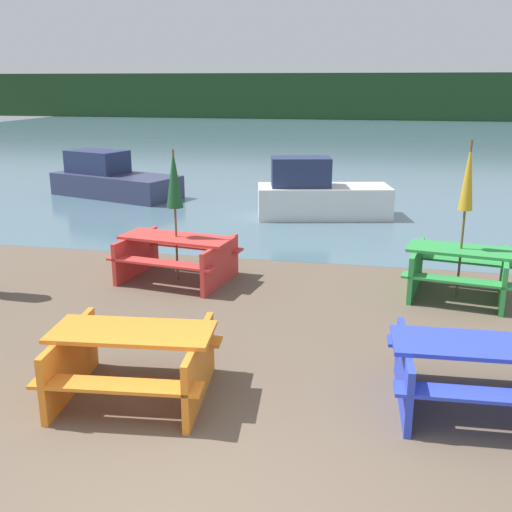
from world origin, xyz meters
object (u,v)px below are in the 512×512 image
at_px(picnic_table_red, 177,253).
at_px(boat, 319,195).
at_px(boat_second, 112,180).
at_px(picnic_table_green, 459,268).
at_px(picnic_table_orange, 133,357).
at_px(umbrella_darkgreen, 174,180).
at_px(umbrella_gold, 468,178).
at_px(picnic_table_blue, 482,369).

xyz_separation_m(picnic_table_red, boat, (1.84, 5.40, 0.08)).
bearing_deg(boat_second, picnic_table_green, -19.37).
bearing_deg(picnic_table_orange, umbrella_darkgreen, 102.02).
bearing_deg(boat_second, picnic_table_orange, -45.81).
bearing_deg(picnic_table_red, umbrella_gold, 1.01).
xyz_separation_m(picnic_table_green, boat, (-2.70, 5.32, 0.09)).
bearing_deg(picnic_table_blue, boat_second, 129.94).
xyz_separation_m(picnic_table_orange, picnic_table_red, (-0.81, 3.83, 0.01)).
bearing_deg(picnic_table_green, boat_second, 141.93).
bearing_deg(boat, picnic_table_red, -121.00).
height_order(umbrella_gold, boat_second, umbrella_gold).
bearing_deg(umbrella_darkgreen, picnic_table_orange, -77.98).
bearing_deg(umbrella_gold, boat, 116.93).
distance_m(umbrella_gold, boat_second, 11.41).
xyz_separation_m(umbrella_gold, umbrella_darkgreen, (-4.54, -0.08, -0.16)).
xyz_separation_m(picnic_table_blue, boat_second, (-8.74, 10.43, 0.03)).
bearing_deg(picnic_table_orange, picnic_table_green, 46.36).
height_order(umbrella_gold, umbrella_darkgreen, umbrella_gold).
xyz_separation_m(picnic_table_orange, boat_second, (-5.19, 10.89, 0.02)).
height_order(picnic_table_orange, boat, boat).
height_order(picnic_table_green, boat, boat).
bearing_deg(picnic_table_blue, umbrella_darkgreen, 142.29).
height_order(picnic_table_red, boat_second, boat_second).
height_order(picnic_table_blue, boat, boat).
relative_size(picnic_table_red, boat, 0.61).
distance_m(picnic_table_orange, umbrella_darkgreen, 4.10).
xyz_separation_m(umbrella_gold, boat, (-2.70, 5.32, -1.31)).
bearing_deg(picnic_table_orange, umbrella_gold, 46.36).
bearing_deg(boat_second, umbrella_gold, -19.37).
bearing_deg(picnic_table_red, boat_second, 121.79).
distance_m(picnic_table_red, boat, 5.70).
distance_m(picnic_table_red, picnic_table_green, 4.54).
distance_m(umbrella_gold, umbrella_darkgreen, 4.54).
distance_m(picnic_table_red, umbrella_darkgreen, 1.23).
distance_m(picnic_table_green, umbrella_darkgreen, 4.70).
bearing_deg(picnic_table_green, boat, 116.93).
relative_size(picnic_table_red, umbrella_darkgreen, 0.94).
xyz_separation_m(picnic_table_blue, umbrella_darkgreen, (-4.36, 3.37, 1.25)).
bearing_deg(picnic_table_green, umbrella_darkgreen, -178.99).
distance_m(picnic_table_red, boat_second, 8.31).
relative_size(picnic_table_orange, umbrella_darkgreen, 0.82).
relative_size(picnic_table_red, umbrella_gold, 0.85).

